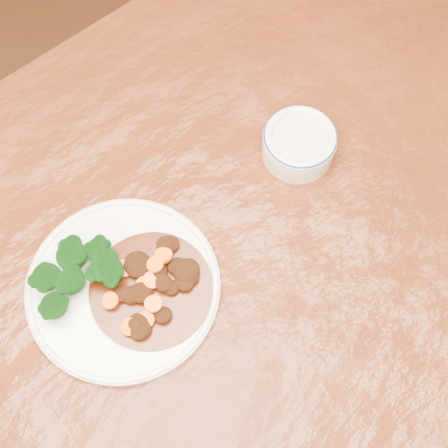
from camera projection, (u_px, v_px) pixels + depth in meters
ground at (188, 392)px, 1.52m from camera, size 4.00×4.00×0.00m
dining_table at (165, 317)px, 0.91m from camera, size 1.60×1.08×0.75m
dinner_plate at (123, 287)px, 0.84m from camera, size 0.26×0.26×0.02m
broccoli_florets at (78, 272)px, 0.81m from camera, size 0.12×0.09×0.05m
mince_stew at (154, 284)px, 0.83m from camera, size 0.17×0.17×0.03m
dip_bowl at (299, 143)px, 0.91m from camera, size 0.11×0.11×0.05m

